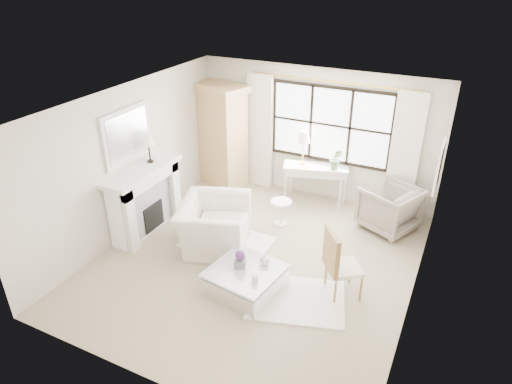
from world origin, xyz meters
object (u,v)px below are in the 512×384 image
Objects in this scene: console_table at (315,183)px; armoire at (222,135)px; club_armchair at (214,225)px; coffee_table at (245,280)px.

armoire is at bearing 165.24° from console_table.
console_table is at bearing -41.88° from club_armchair.
club_armchair is 1.37m from coffee_table.
console_table is 1.07× the size of club_armchair.
club_armchair is 1.14× the size of coffee_table.
coffee_table is at bearing -147.04° from club_armchair.
club_armchair reaches higher than coffee_table.
armoire reaches higher than console_table.
coffee_table is (2.15, -3.10, -0.96)m from armoire.
console_table is 2.55m from club_armchair.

